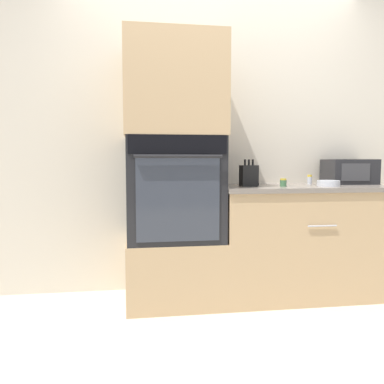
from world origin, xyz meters
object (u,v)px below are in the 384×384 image
at_px(condiment_jar_mid, 283,183).
at_px(knife_block, 249,176).
at_px(wall_oven, 174,188).
at_px(microwave, 349,172).
at_px(bowl, 328,183).
at_px(condiment_jar_near, 310,180).

bearing_deg(condiment_jar_mid, knife_block, 162.94).
relative_size(wall_oven, microwave, 1.92).
distance_m(microwave, knife_block, 0.94).
bearing_deg(microwave, knife_block, -171.20).
relative_size(knife_block, bowl, 1.20).
bearing_deg(condiment_jar_mid, wall_oven, 173.82).
xyz_separation_m(wall_oven, bowl, (1.20, -0.10, 0.03)).
height_order(bowl, condiment_jar_near, condiment_jar_near).
distance_m(wall_oven, condiment_jar_near, 1.17).
height_order(knife_block, condiment_jar_mid, knife_block).
height_order(wall_oven, condiment_jar_near, wall_oven).
relative_size(bowl, condiment_jar_mid, 2.77).
relative_size(wall_oven, condiment_jar_near, 9.56).
bearing_deg(condiment_jar_mid, microwave, 18.09).
distance_m(bowl, condiment_jar_near, 0.25).
height_order(condiment_jar_near, condiment_jar_mid, condiment_jar_near).
distance_m(wall_oven, condiment_jar_mid, 0.84).
relative_size(microwave, bowl, 2.33).
xyz_separation_m(microwave, condiment_jar_mid, (-0.68, -0.22, -0.07)).
bearing_deg(bowl, condiment_jar_near, 99.13).
bearing_deg(bowl, microwave, 36.52).
bearing_deg(bowl, condiment_jar_mid, 178.52).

